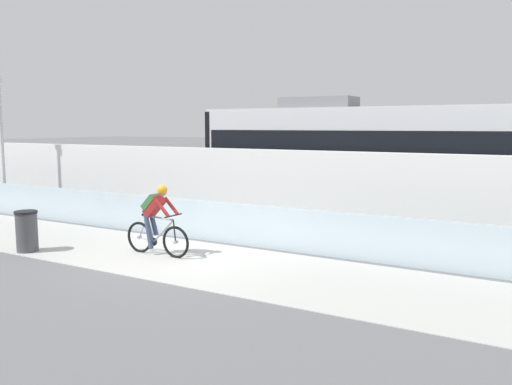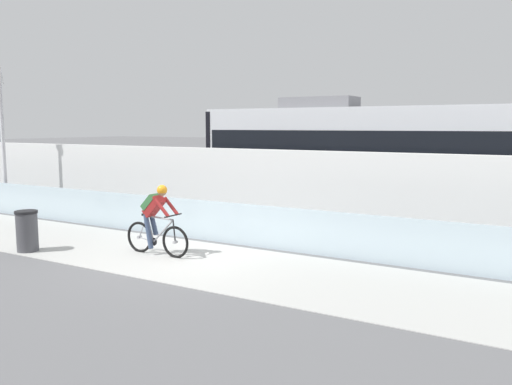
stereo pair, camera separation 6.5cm
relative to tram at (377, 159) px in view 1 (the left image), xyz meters
The scene contains 10 objects.
ground_plane 7.44m from the tram, 107.91° to the right, with size 200.00×200.00×0.00m, color slate.
bike_path_deck 7.44m from the tram, 107.91° to the right, with size 32.00×3.20×0.01m, color beige.
glass_parapet 5.64m from the tram, 113.88° to the right, with size 32.00×0.05×1.03m, color silver.
concrete_barrier_wall 3.97m from the tram, 124.68° to the right, with size 32.00×0.36×2.26m, color white.
tram_rail_near 3.00m from the tram, 162.04° to the right, with size 32.00×0.08×0.01m, color #595654.
tram_rail_far 3.00m from the tram, 162.04° to the left, with size 32.00×0.08×0.01m, color #595654.
tram is the anchor object (origin of this frame).
cyclist_on_bike 7.51m from the tram, 112.83° to the right, with size 1.77×0.58×1.61m.
lamp_post_antenna 12.44m from the tram, 157.64° to the right, with size 0.28×0.28×5.20m.
trash_bin 10.01m from the tram, 125.18° to the right, with size 0.51×0.51×0.96m.
Camera 1 is at (7.11, -8.96, 2.90)m, focal length 37.07 mm.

